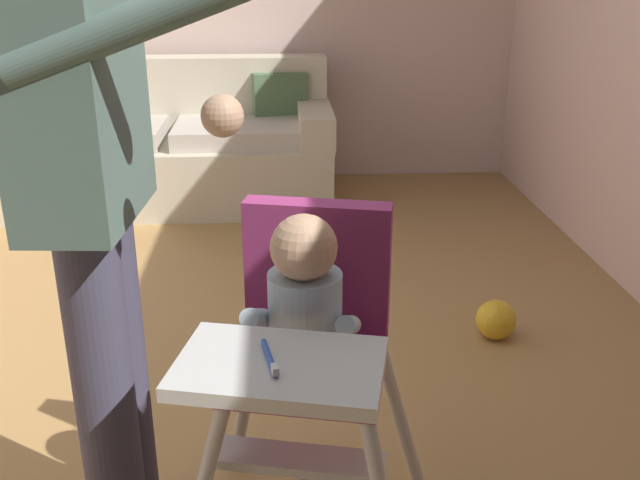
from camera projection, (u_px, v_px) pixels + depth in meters
ground at (170, 416)px, 2.51m from camera, size 5.61×7.20×0.10m
couch at (174, 148)px, 4.51m from camera, size 1.97×0.86×0.86m
high_chair at (307, 328)px, 1.68m from camera, size 0.72×0.81×0.93m
adult_standing at (93, 204)px, 1.58m from camera, size 0.51×0.52×1.66m
toy_ball at (496, 320)px, 2.91m from camera, size 0.16×0.16×0.16m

